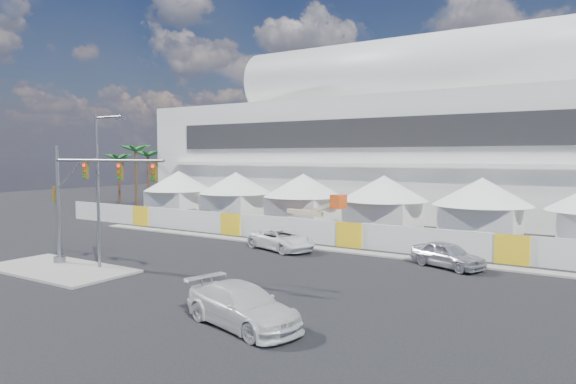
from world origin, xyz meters
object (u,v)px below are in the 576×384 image
Objects in this scene: pickup_near at (242,306)px; lot_car_c at (205,217)px; sedan_silver at (448,255)px; streetlight_median at (100,180)px; boom_lift at (302,225)px; pickup_curb at (281,239)px; traffic_mast at (77,199)px.

pickup_near is 33.68m from lot_car_c.
streetlight_median is (-18.35, -12.50, 4.87)m from sedan_silver.
boom_lift is at bearing 78.48° from streetlight_median.
streetlight_median reaches higher than lot_car_c.
lot_car_c is at bearing 59.55° from pickup_near.
pickup_near is at bearing -48.98° from boom_lift.
traffic_mast is (-7.51, -12.41, 3.65)m from pickup_curb.
lot_car_c is at bearing 110.29° from traffic_mast.
lot_car_c is 0.62× the size of boom_lift.
pickup_curb is at bearing 58.83° from traffic_mast.
pickup_near reaches higher than pickup_curb.
pickup_curb is at bearing 115.42° from sedan_silver.
sedan_silver is at bearing 0.74° from pickup_near.
streetlight_median reaches higher than traffic_mast.
pickup_curb is at bearing -115.31° from lot_car_c.
boom_lift reaches higher than lot_car_c.
pickup_curb reaches higher than lot_car_c.
boom_lift is (13.14, -1.91, 0.35)m from lot_car_c.
sedan_silver is at bearing -6.03° from boom_lift.
pickup_near is at bearing -15.04° from streetlight_median.
sedan_silver is 12.57m from pickup_curb.
boom_lift is (-10.39, 22.18, 0.21)m from pickup_near.
pickup_near is 16.60m from traffic_mast.
pickup_near is 0.74× the size of boom_lift.
sedan_silver is at bearing -102.19° from lot_car_c.
streetlight_median is at bearing 147.14° from sedan_silver.
streetlight_median is at bearing 172.26° from pickup_curb.
traffic_mast is (-20.07, -12.96, 3.63)m from sedan_silver.
traffic_mast reaches higher than pickup_curb.
sedan_silver reaches higher than pickup_curb.
streetlight_median is 1.18× the size of boom_lift.
pickup_curb is 17.82m from pickup_near.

